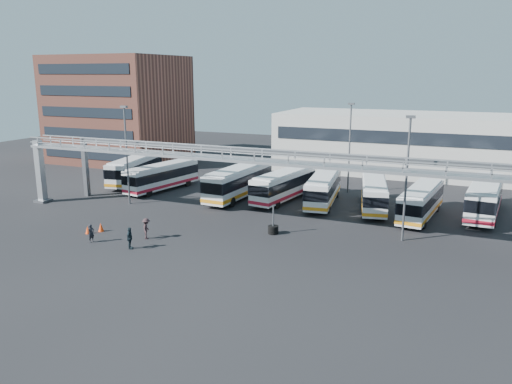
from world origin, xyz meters
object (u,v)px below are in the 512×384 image
at_px(pedestrian_c, 146,229).
at_px(light_pole_mid, 407,172).
at_px(bus_5, 323,188).
at_px(tire_stack, 273,229).
at_px(pedestrian_a, 91,233).
at_px(cone_left, 88,230).
at_px(bus_0, 135,169).
at_px(light_pole_back, 350,143).
at_px(cone_right, 101,227).
at_px(pedestrian_d, 130,238).
at_px(bus_6, 374,193).
at_px(bus_8, 485,197).
at_px(bus_3, 239,181).
at_px(bus_7, 421,201).
at_px(light_pole_left, 127,150).
at_px(bus_4, 284,185).
at_px(bus_1, 162,176).

bearing_deg(pedestrian_c, light_pole_mid, -94.22).
height_order(bus_5, tire_stack, bus_5).
height_order(pedestrian_a, tire_stack, tire_stack).
bearing_deg(cone_left, bus_0, 115.00).
xyz_separation_m(light_pole_back, cone_left, (-17.02, -23.73, -5.39)).
bearing_deg(cone_right, pedestrian_d, -27.55).
xyz_separation_m(light_pole_mid, bus_6, (-3.97, 8.83, -4.05)).
bearing_deg(cone_right, light_pole_back, 54.25).
distance_m(pedestrian_c, cone_right, 4.86).
bearing_deg(light_pole_back, light_pole_mid, -61.93).
bearing_deg(bus_0, pedestrian_a, -72.60).
relative_size(bus_0, bus_8, 0.97).
xyz_separation_m(bus_0, pedestrian_d, (14.25, -20.05, -0.94)).
bearing_deg(bus_3, pedestrian_d, -89.44).
distance_m(bus_3, bus_7, 19.12).
bearing_deg(pedestrian_d, light_pole_back, -43.15).
bearing_deg(light_pole_left, bus_7, 12.51).
height_order(bus_3, bus_4, bus_3).
height_order(bus_4, bus_7, bus_4).
distance_m(bus_1, bus_3, 9.86).
distance_m(light_pole_mid, cone_left, 27.04).
relative_size(bus_5, tire_stack, 4.16).
bearing_deg(bus_1, cone_left, -68.21).
distance_m(light_pole_back, bus_0, 26.42).
bearing_deg(pedestrian_c, light_pole_back, -52.96).
relative_size(bus_3, bus_6, 1.13).
relative_size(bus_3, pedestrian_d, 6.62).
height_order(light_pole_back, tire_stack, light_pole_back).
distance_m(bus_7, pedestrian_a, 29.75).
height_order(light_pole_back, bus_0, light_pole_back).
bearing_deg(bus_3, light_pole_left, -141.63).
height_order(bus_1, bus_7, bus_1).
relative_size(light_pole_left, light_pole_mid, 1.00).
bearing_deg(bus_6, bus_3, 172.66).
relative_size(bus_8, pedestrian_c, 6.49).
distance_m(light_pole_back, bus_3, 13.28).
bearing_deg(light_pole_mid, bus_8, 59.30).
xyz_separation_m(pedestrian_a, pedestrian_d, (3.85, -0.06, 0.11)).
xyz_separation_m(light_pole_back, bus_3, (-10.42, -7.30, -3.81)).
bearing_deg(light_pole_mid, bus_6, 114.18).
height_order(bus_3, bus_5, bus_3).
relative_size(light_pole_left, pedestrian_c, 5.81).
bearing_deg(pedestrian_c, tire_stack, -85.78).
relative_size(bus_8, cone_right, 14.90).
bearing_deg(bus_3, pedestrian_a, -101.33).
bearing_deg(pedestrian_c, bus_8, -80.71).
bearing_deg(bus_6, cone_left, -151.98).
xyz_separation_m(bus_8, cone_left, (-31.23, -19.20, -1.55)).
distance_m(light_pole_left, pedestrian_a, 13.31).
bearing_deg(bus_1, cone_right, -65.36).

